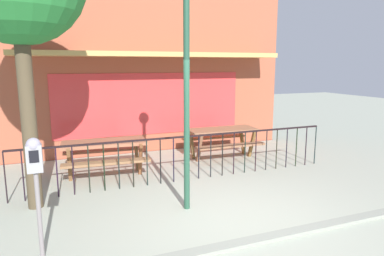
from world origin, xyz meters
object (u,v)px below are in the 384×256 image
Objects in this scene: parking_meter_near at (35,167)px; picnic_table_left at (105,149)px; picnic_table_right at (222,135)px; street_lamp at (186,62)px.

picnic_table_left is at bearing 68.69° from parking_meter_near.
street_lamp is (-2.04, -2.76, 1.85)m from picnic_table_right.
parking_meter_near is 2.70m from street_lamp.
street_lamp is at bearing -126.45° from picnic_table_right.
picnic_table_left is 3.17m from street_lamp.
picnic_table_right is 0.49× the size of street_lamp.
parking_meter_near reaches higher than picnic_table_left.
picnic_table_right is (3.08, 0.40, 0.00)m from picnic_table_left.
parking_meter_near is at bearing -111.31° from picnic_table_left.
picnic_table_right is at bearing 7.45° from picnic_table_left.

